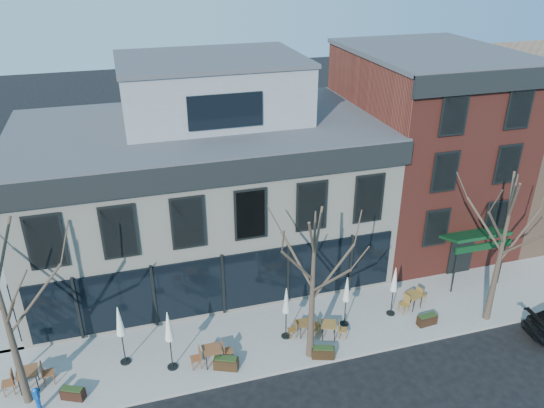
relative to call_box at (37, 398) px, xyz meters
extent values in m
plane|color=black|center=(8.01, 3.86, -0.77)|extent=(120.00, 120.00, 0.00)
cube|color=gray|center=(11.26, 1.71, -0.70)|extent=(33.50, 4.70, 0.15)
cube|color=beige|center=(8.01, 8.86, 3.23)|extent=(18.00, 10.00, 8.00)
cube|color=#47474C|center=(8.01, 8.86, 7.28)|extent=(18.30, 10.30, 0.30)
cube|color=black|center=(8.01, 3.74, 6.78)|extent=(18.30, 0.25, 1.10)
cube|color=black|center=(-1.11, 8.86, 6.78)|extent=(0.25, 10.30, 1.10)
cube|color=black|center=(8.01, 3.80, 1.13)|extent=(17.20, 0.12, 3.00)
cube|color=black|center=(-1.05, 7.86, 1.13)|extent=(0.12, 7.50, 3.00)
cube|color=gray|center=(9.01, 9.86, 8.83)|extent=(9.00, 6.50, 3.00)
cube|color=maroon|center=(21.01, 8.86, 4.73)|extent=(8.00, 10.00, 11.00)
cube|color=#47474C|center=(21.01, 8.86, 10.28)|extent=(8.20, 10.20, 0.25)
cube|color=black|center=(21.01, 3.74, 9.83)|extent=(8.20, 0.25, 1.00)
cube|color=black|center=(21.01, 3.01, 2.13)|extent=(3.20, 1.66, 0.67)
cube|color=black|center=(21.01, 3.81, 0.48)|extent=(1.40, 0.10, 2.50)
cone|color=#382B21|center=(-0.49, 0.66, 3.34)|extent=(0.34, 0.34, 7.92)
cylinder|color=#382B21|center=(0.58, 0.84, 3.91)|extent=(2.23, 0.50, 2.48)
cylinder|color=#382B21|center=(-0.04, -0.31, 4.28)|extent=(1.03, 2.04, 2.28)
cone|color=#382B21|center=(11.01, -0.04, 2.90)|extent=(0.34, 0.34, 7.04)
cylinder|color=#382B21|center=(11.96, 0.12, 3.41)|extent=(2.00, 0.46, 2.21)
cylinder|color=#382B21|center=(10.61, 0.82, 3.82)|extent=(0.93, 1.84, 1.91)
cylinder|color=#382B21|center=(10.26, -0.32, 4.27)|extent=(1.61, 0.68, 1.97)
cylinder|color=#382B21|center=(11.41, -0.90, 3.74)|extent=(0.93, 1.83, 2.03)
cone|color=#382B21|center=(20.01, -0.04, 3.12)|extent=(0.34, 0.34, 7.48)
cylinder|color=#382B21|center=(21.02, 0.13, 3.66)|extent=(2.12, 0.48, 2.35)
cylinder|color=#382B21|center=(19.59, 0.87, 4.09)|extent=(0.98, 1.94, 2.03)
cylinder|color=#382B21|center=(19.22, -0.33, 4.58)|extent=(1.71, 0.71, 2.09)
cylinder|color=#382B21|center=(20.44, -0.95, 4.01)|extent=(0.98, 1.94, 2.16)
cylinder|color=#0C46A3|center=(0.00, 0.00, -0.31)|extent=(0.18, 0.18, 0.63)
cube|color=#0C46A3|center=(0.00, 0.00, 0.23)|extent=(0.24, 0.22, 0.45)
cone|color=#0C46A3|center=(0.00, 0.00, 0.50)|extent=(0.23, 0.23, 0.11)
cube|color=brown|center=(-0.48, 1.36, 0.22)|extent=(0.87, 0.87, 0.05)
cylinder|color=black|center=(-0.77, 1.01, -0.21)|extent=(0.05, 0.05, 0.83)
cylinder|color=black|center=(-0.13, 1.07, -0.21)|extent=(0.05, 0.05, 0.83)
cylinder|color=black|center=(-0.83, 1.65, -0.21)|extent=(0.05, 0.05, 0.83)
cylinder|color=black|center=(-0.19, 1.71, -0.21)|extent=(0.05, 0.05, 0.83)
cube|color=brown|center=(6.84, 0.64, 0.16)|extent=(0.78, 0.78, 0.04)
cylinder|color=black|center=(6.55, 0.33, -0.24)|extent=(0.04, 0.04, 0.77)
cylinder|color=black|center=(7.15, 0.36, -0.24)|extent=(0.04, 0.04, 0.77)
cylinder|color=black|center=(6.53, 0.93, -0.24)|extent=(0.04, 0.04, 0.77)
cylinder|color=black|center=(7.12, 0.95, -0.24)|extent=(0.04, 0.04, 0.77)
cube|color=brown|center=(11.22, 1.31, 0.04)|extent=(0.64, 0.64, 0.04)
cylinder|color=black|center=(10.97, 1.05, -0.30)|extent=(0.04, 0.04, 0.65)
cylinder|color=black|center=(11.48, 1.06, -0.30)|extent=(0.04, 0.04, 0.65)
cylinder|color=black|center=(10.97, 1.56, -0.30)|extent=(0.04, 0.04, 0.65)
cylinder|color=black|center=(11.47, 1.56, -0.30)|extent=(0.04, 0.04, 0.65)
cube|color=brown|center=(12.22, 0.84, 0.09)|extent=(0.88, 0.88, 0.04)
cylinder|color=black|center=(11.87, 0.67, -0.27)|extent=(0.04, 0.04, 0.70)
cylinder|color=black|center=(12.38, 0.49, -0.27)|extent=(0.04, 0.04, 0.70)
cylinder|color=black|center=(12.06, 1.19, -0.27)|extent=(0.04, 0.04, 0.70)
cylinder|color=black|center=(12.57, 1.00, -0.27)|extent=(0.04, 0.04, 0.70)
cube|color=brown|center=(17.01, 1.72, 0.13)|extent=(0.92, 0.92, 0.04)
cylinder|color=black|center=(16.85, 1.35, -0.25)|extent=(0.04, 0.04, 0.74)
cylinder|color=black|center=(17.38, 1.56, -0.25)|extent=(0.04, 0.04, 0.74)
cylinder|color=black|center=(16.64, 1.89, -0.25)|extent=(0.04, 0.04, 0.74)
cylinder|color=black|center=(17.18, 2.09, -0.25)|extent=(0.04, 0.04, 0.74)
cylinder|color=black|center=(3.28, 1.77, -0.59)|extent=(0.46, 0.46, 0.06)
cylinder|color=black|center=(3.28, 1.77, 0.54)|extent=(0.05, 0.05, 2.31)
cone|color=white|center=(3.28, 1.77, 1.59)|extent=(0.38, 0.38, 1.37)
cylinder|color=black|center=(5.18, 0.88, -0.59)|extent=(0.46, 0.46, 0.06)
cylinder|color=black|center=(5.18, 0.88, 0.53)|extent=(0.05, 0.05, 2.30)
cone|color=white|center=(5.18, 0.88, 1.58)|extent=(0.38, 0.38, 1.36)
cylinder|color=black|center=(10.37, 1.39, -0.59)|extent=(0.43, 0.43, 0.06)
cylinder|color=black|center=(10.37, 1.39, 0.45)|extent=(0.05, 0.05, 2.13)
cone|color=beige|center=(10.37, 1.39, 1.41)|extent=(0.35, 0.35, 1.26)
cylinder|color=black|center=(13.28, 1.45, -0.59)|extent=(0.42, 0.42, 0.06)
cylinder|color=black|center=(13.28, 1.45, 0.43)|extent=(0.05, 0.05, 2.11)
cone|color=silver|center=(13.28, 1.45, 1.39)|extent=(0.35, 0.35, 1.25)
cylinder|color=black|center=(15.75, 1.54, -0.59)|extent=(0.42, 0.42, 0.06)
cylinder|color=black|center=(15.75, 1.54, 0.43)|extent=(0.05, 0.05, 2.11)
cone|color=silver|center=(15.75, 1.54, 1.39)|extent=(0.35, 0.35, 1.25)
cube|color=black|center=(1.22, 0.28, -0.39)|extent=(0.99, 0.72, 0.46)
cube|color=#1E3314|center=(1.22, 0.28, -0.14)|extent=(0.88, 0.62, 0.07)
cube|color=#301F10|center=(7.34, 0.19, -0.36)|extent=(1.11, 0.78, 0.51)
cube|color=#1E3314|center=(7.34, 0.19, -0.09)|extent=(0.98, 0.66, 0.08)
cube|color=black|center=(11.50, -0.34, -0.38)|extent=(1.05, 0.68, 0.49)
cube|color=#1E3314|center=(11.50, -0.34, -0.11)|extent=(0.93, 0.57, 0.08)
cube|color=black|center=(17.01, 0.36, -0.39)|extent=(0.97, 0.45, 0.47)
cube|color=#1E3314|center=(17.01, 0.36, -0.13)|extent=(0.87, 0.37, 0.08)
camera|label=1|loc=(4.39, -16.68, 15.51)|focal=35.00mm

